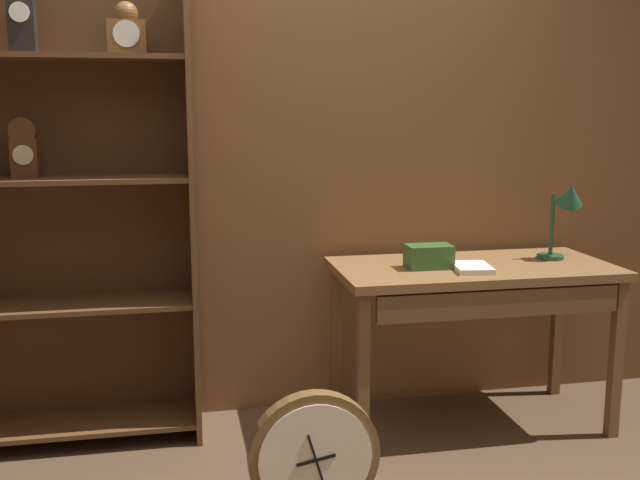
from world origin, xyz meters
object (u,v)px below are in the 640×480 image
(desk_lamp, at_px, (566,206))
(toolbox_small, at_px, (429,256))
(round_clock_large, at_px, (314,460))
(bookshelf, at_px, (27,209))
(workbench, at_px, (475,285))
(open_repair_manual, at_px, (472,268))

(desk_lamp, xyz_separation_m, toolbox_small, (-0.70, -0.04, -0.21))
(toolbox_small, relative_size, round_clock_large, 0.40)
(bookshelf, height_order, round_clock_large, bookshelf)
(workbench, xyz_separation_m, toolbox_small, (-0.23, -0.00, 0.15))
(workbench, bearing_deg, bookshelf, 173.23)
(round_clock_large, bearing_deg, toolbox_small, 47.08)
(bookshelf, distance_m, desk_lamp, 2.49)
(bookshelf, xyz_separation_m, desk_lamp, (2.48, -0.19, -0.03))
(bookshelf, relative_size, desk_lamp, 5.50)
(toolbox_small, bearing_deg, open_repair_manual, -26.78)
(toolbox_small, relative_size, open_repair_manual, 0.94)
(open_repair_manual, bearing_deg, toolbox_small, 161.99)
(workbench, bearing_deg, round_clock_large, -141.26)
(desk_lamp, distance_m, round_clock_large, 1.77)
(open_repair_manual, bearing_deg, workbench, 67.12)
(desk_lamp, distance_m, toolbox_small, 0.73)
(open_repair_manual, bearing_deg, round_clock_large, -134.38)
(bookshelf, height_order, toolbox_small, bookshelf)
(desk_lamp, height_order, round_clock_large, desk_lamp)
(bookshelf, xyz_separation_m, workbench, (2.01, -0.24, -0.38))
(bookshelf, bearing_deg, round_clock_large, -41.35)
(workbench, bearing_deg, open_repair_manual, -121.65)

